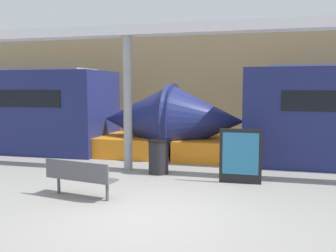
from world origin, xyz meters
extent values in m
plane|color=gray|center=(0.00, 0.00, 0.00)|extent=(60.00, 60.00, 0.00)
cube|color=tan|center=(0.00, 10.55, 2.50)|extent=(56.00, 0.20, 5.00)
cone|color=navy|center=(0.22, 6.31, 1.32)|extent=(2.70, 2.63, 2.63)
cube|color=orange|center=(0.48, 6.31, 0.35)|extent=(2.43, 2.46, 0.70)
cone|color=navy|center=(-2.24, 6.31, 1.32)|extent=(2.70, 2.63, 2.63)
cube|color=orange|center=(-2.50, 6.31, 0.35)|extent=(2.43, 2.46, 0.70)
cube|color=#4C4F54|center=(-1.74, 0.85, 0.44)|extent=(1.75, 0.74, 0.04)
cube|color=#4C4F54|center=(-1.78, 0.66, 0.66)|extent=(1.68, 0.34, 0.40)
cylinder|color=#4C4F54|center=(-2.41, 0.98, 0.21)|extent=(0.07, 0.07, 0.42)
cylinder|color=#4C4F54|center=(-1.07, 0.73, 0.21)|extent=(0.07, 0.07, 0.42)
cylinder|color=black|center=(-0.71, 3.53, 0.47)|extent=(0.57, 0.57, 0.93)
cylinder|color=black|center=(-0.71, 3.53, 0.96)|extent=(0.60, 0.60, 0.06)
cube|color=black|center=(1.66, 3.01, 0.71)|extent=(1.08, 0.06, 1.43)
cube|color=teal|center=(1.66, 2.97, 0.79)|extent=(0.92, 0.01, 1.08)
cylinder|color=gray|center=(-1.74, 3.82, 1.99)|extent=(0.26, 0.26, 3.99)
cube|color=silver|center=(-1.74, 3.82, 4.13)|extent=(28.00, 0.60, 0.28)
camera|label=1|loc=(2.26, -6.69, 2.49)|focal=40.00mm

